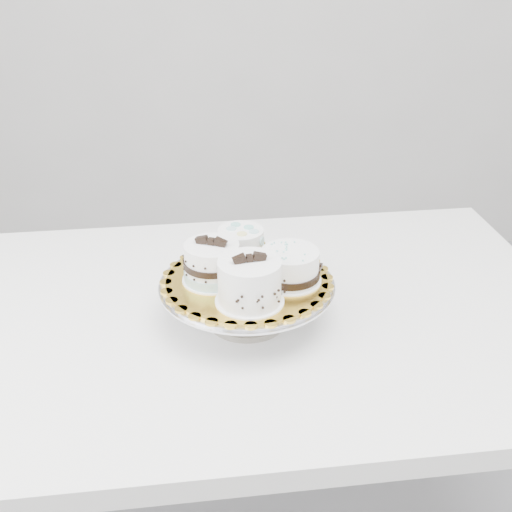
{
  "coord_description": "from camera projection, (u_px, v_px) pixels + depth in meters",
  "views": [
    {
      "loc": [
        0.01,
        -1.05,
        1.45
      ],
      "look_at": [
        0.07,
        -0.01,
        0.9
      ],
      "focal_mm": 45.0,
      "sensor_mm": 36.0,
      "label": 1
    }
  ],
  "objects": [
    {
      "name": "table",
      "position": [
        258.0,
        338.0,
        1.32
      ],
      "size": [
        1.34,
        0.94,
        0.75
      ],
      "rotation": [
        0.0,
        0.0,
        0.07
      ],
      "color": "white",
      "rests_on": "floor"
    },
    {
      "name": "cake_board",
      "position": [
        247.0,
        280.0,
        1.21
      ],
      "size": [
        0.4,
        0.4,
        0.0
      ],
      "primitive_type": "cylinder",
      "rotation": [
        0.0,
        0.0,
        -0.39
      ],
      "color": "gold",
      "rests_on": "cake_stand"
    },
    {
      "name": "cake_swirl",
      "position": [
        250.0,
        283.0,
        1.12
      ],
      "size": [
        0.13,
        0.13,
        0.1
      ],
      "rotation": [
        0.0,
        0.0,
        0.21
      ],
      "color": "white",
      "rests_on": "cake_board"
    },
    {
      "name": "cake_ribbon",
      "position": [
        290.0,
        267.0,
        1.19
      ],
      "size": [
        0.14,
        0.14,
        0.07
      ],
      "rotation": [
        0.0,
        0.0,
        -0.34
      ],
      "color": "white",
      "rests_on": "cake_board"
    },
    {
      "name": "cake_dots",
      "position": [
        241.0,
        245.0,
        1.26
      ],
      "size": [
        0.11,
        0.11,
        0.07
      ],
      "rotation": [
        0.0,
        0.0,
        0.26
      ],
      "color": "white",
      "rests_on": "cake_board"
    },
    {
      "name": "cake_stand",
      "position": [
        247.0,
        294.0,
        1.22
      ],
      "size": [
        0.33,
        0.33,
        0.09
      ],
      "color": "gray",
      "rests_on": "table"
    },
    {
      "name": "cake_banded",
      "position": [
        212.0,
        264.0,
        1.19
      ],
      "size": [
        0.13,
        0.13,
        0.09
      ],
      "rotation": [
        0.0,
        0.0,
        -0.35
      ],
      "color": "white",
      "rests_on": "cake_board"
    }
  ]
}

